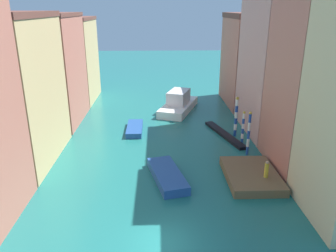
{
  "coord_description": "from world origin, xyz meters",
  "views": [
    {
      "loc": [
        -0.29,
        -17.75,
        14.47
      ],
      "look_at": [
        0.89,
        18.32,
        1.5
      ],
      "focal_mm": 35.44,
      "sensor_mm": 36.0,
      "label": 1
    }
  ],
  "objects_px": {
    "motorboat_0": "(135,129)",
    "mooring_pole_1": "(243,127)",
    "mooring_pole_2": "(236,116)",
    "vaporetto_white": "(179,104)",
    "mooring_pole_0": "(249,133)",
    "person_on_dock": "(266,170)",
    "waterfront_dock": "(251,175)",
    "motorboat_1": "(167,175)",
    "gondola_black": "(224,134)"
  },
  "relations": [
    {
      "from": "gondola_black",
      "to": "motorboat_0",
      "type": "relative_size",
      "value": 1.64
    },
    {
      "from": "mooring_pole_2",
      "to": "gondola_black",
      "type": "bearing_deg",
      "value": 179.42
    },
    {
      "from": "motorboat_0",
      "to": "motorboat_1",
      "type": "bearing_deg",
      "value": -73.56
    },
    {
      "from": "mooring_pole_1",
      "to": "motorboat_1",
      "type": "xyz_separation_m",
      "value": [
        -8.67,
        -8.08,
        -1.54
      ]
    },
    {
      "from": "mooring_pole_2",
      "to": "vaporetto_white",
      "type": "height_order",
      "value": "mooring_pole_2"
    },
    {
      "from": "person_on_dock",
      "to": "mooring_pole_2",
      "type": "relative_size",
      "value": 0.32
    },
    {
      "from": "mooring_pole_1",
      "to": "gondola_black",
      "type": "relative_size",
      "value": 0.43
    },
    {
      "from": "person_on_dock",
      "to": "vaporetto_white",
      "type": "height_order",
      "value": "vaporetto_white"
    },
    {
      "from": "mooring_pole_0",
      "to": "mooring_pole_2",
      "type": "bearing_deg",
      "value": 90.98
    },
    {
      "from": "motorboat_0",
      "to": "gondola_black",
      "type": "bearing_deg",
      "value": -10.23
    },
    {
      "from": "mooring_pole_2",
      "to": "motorboat_1",
      "type": "xyz_separation_m",
      "value": [
        -8.39,
        -10.41,
        -2.06
      ]
    },
    {
      "from": "waterfront_dock",
      "to": "mooring_pole_1",
      "type": "height_order",
      "value": "mooring_pole_1"
    },
    {
      "from": "person_on_dock",
      "to": "vaporetto_white",
      "type": "distance_m",
      "value": 22.85
    },
    {
      "from": "person_on_dock",
      "to": "motorboat_1",
      "type": "relative_size",
      "value": 0.23
    },
    {
      "from": "mooring_pole_0",
      "to": "person_on_dock",
      "type": "bearing_deg",
      "value": -90.61
    },
    {
      "from": "vaporetto_white",
      "to": "motorboat_1",
      "type": "xyz_separation_m",
      "value": [
        -2.3,
        -20.81,
        -0.69
      ]
    },
    {
      "from": "mooring_pole_0",
      "to": "mooring_pole_1",
      "type": "height_order",
      "value": "mooring_pole_0"
    },
    {
      "from": "person_on_dock",
      "to": "motorboat_0",
      "type": "xyz_separation_m",
      "value": [
        -12.07,
        13.58,
        -1.12
      ]
    },
    {
      "from": "vaporetto_white",
      "to": "gondola_black",
      "type": "distance_m",
      "value": 11.5
    },
    {
      "from": "mooring_pole_0",
      "to": "motorboat_1",
      "type": "distance_m",
      "value": 10.09
    },
    {
      "from": "mooring_pole_2",
      "to": "motorboat_0",
      "type": "height_order",
      "value": "mooring_pole_2"
    },
    {
      "from": "motorboat_1",
      "to": "mooring_pole_2",
      "type": "bearing_deg",
      "value": 51.13
    },
    {
      "from": "person_on_dock",
      "to": "mooring_pole_2",
      "type": "distance_m",
      "value": 11.66
    },
    {
      "from": "waterfront_dock",
      "to": "mooring_pole_1",
      "type": "bearing_deg",
      "value": 81.76
    },
    {
      "from": "waterfront_dock",
      "to": "mooring_pole_2",
      "type": "bearing_deg",
      "value": 85.05
    },
    {
      "from": "waterfront_dock",
      "to": "vaporetto_white",
      "type": "bearing_deg",
      "value": 103.87
    },
    {
      "from": "person_on_dock",
      "to": "mooring_pole_1",
      "type": "bearing_deg",
      "value": 88.44
    },
    {
      "from": "motorboat_0",
      "to": "motorboat_1",
      "type": "distance_m",
      "value": 12.9
    },
    {
      "from": "mooring_pole_0",
      "to": "motorboat_1",
      "type": "bearing_deg",
      "value": -148.99
    },
    {
      "from": "motorboat_1",
      "to": "vaporetto_white",
      "type": "bearing_deg",
      "value": 83.7
    },
    {
      "from": "waterfront_dock",
      "to": "mooring_pole_1",
      "type": "xyz_separation_m",
      "value": [
        1.19,
        8.24,
        1.57
      ]
    },
    {
      "from": "person_on_dock",
      "to": "mooring_pole_1",
      "type": "relative_size",
      "value": 0.4
    },
    {
      "from": "mooring_pole_2",
      "to": "waterfront_dock",
      "type": "bearing_deg",
      "value": -94.95
    },
    {
      "from": "mooring_pole_0",
      "to": "motorboat_0",
      "type": "bearing_deg",
      "value": 149.05
    },
    {
      "from": "mooring_pole_1",
      "to": "vaporetto_white",
      "type": "height_order",
      "value": "mooring_pole_1"
    },
    {
      "from": "waterfront_dock",
      "to": "gondola_black",
      "type": "bearing_deg",
      "value": 91.78
    },
    {
      "from": "mooring_pole_0",
      "to": "vaporetto_white",
      "type": "height_order",
      "value": "mooring_pole_0"
    },
    {
      "from": "waterfront_dock",
      "to": "mooring_pole_1",
      "type": "relative_size",
      "value": 1.72
    },
    {
      "from": "mooring_pole_2",
      "to": "mooring_pole_1",
      "type": "bearing_deg",
      "value": -83.26
    },
    {
      "from": "vaporetto_white",
      "to": "motorboat_1",
      "type": "height_order",
      "value": "vaporetto_white"
    },
    {
      "from": "person_on_dock",
      "to": "mooring_pole_1",
      "type": "height_order",
      "value": "mooring_pole_1"
    },
    {
      "from": "motorboat_0",
      "to": "mooring_pole_1",
      "type": "bearing_deg",
      "value": -19.23
    },
    {
      "from": "mooring_pole_1",
      "to": "mooring_pole_2",
      "type": "relative_size",
      "value": 0.79
    },
    {
      "from": "person_on_dock",
      "to": "mooring_pole_0",
      "type": "xyz_separation_m",
      "value": [
        0.07,
        6.3,
        0.93
      ]
    },
    {
      "from": "waterfront_dock",
      "to": "motorboat_1",
      "type": "height_order",
      "value": "motorboat_1"
    },
    {
      "from": "person_on_dock",
      "to": "motorboat_1",
      "type": "distance_m",
      "value": 8.56
    },
    {
      "from": "mooring_pole_0",
      "to": "motorboat_0",
      "type": "relative_size",
      "value": 0.87
    },
    {
      "from": "gondola_black",
      "to": "mooring_pole_1",
      "type": "bearing_deg",
      "value": -57.05
    },
    {
      "from": "mooring_pole_1",
      "to": "vaporetto_white",
      "type": "distance_m",
      "value": 14.26
    },
    {
      "from": "vaporetto_white",
      "to": "waterfront_dock",
      "type": "bearing_deg",
      "value": -76.13
    }
  ]
}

